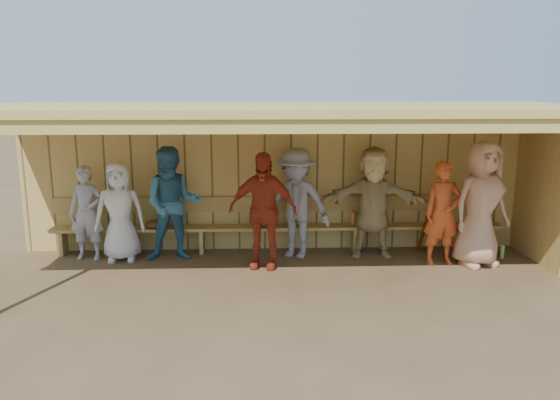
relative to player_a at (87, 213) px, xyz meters
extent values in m
plane|color=brown|center=(3.10, -0.81, -0.76)|extent=(90.00, 90.00, 0.00)
imported|color=#9D9BA3|center=(0.00, 0.00, 0.00)|extent=(0.58, 0.41, 1.53)
imported|color=silver|center=(0.55, -0.08, 0.04)|extent=(0.82, 0.57, 1.60)
imported|color=teal|center=(1.40, -0.09, 0.16)|extent=(0.92, 0.73, 1.84)
imported|color=#AA321B|center=(2.83, -0.52, 0.14)|extent=(1.12, 0.65, 1.80)
imported|color=gray|center=(3.38, 0.00, 0.13)|extent=(1.33, 1.09, 1.79)
imported|color=tan|center=(4.63, -0.06, 0.15)|extent=(1.74, 0.73, 1.82)
imported|color=#D05021|center=(5.65, -0.46, 0.05)|extent=(0.63, 0.44, 1.63)
imported|color=tan|center=(6.20, -0.57, 0.22)|extent=(1.11, 0.91, 1.96)
cube|color=tan|center=(3.10, 0.54, 0.44)|extent=(8.60, 0.20, 2.40)
cube|color=tan|center=(7.30, -0.36, 0.44)|extent=(0.20, 1.62, 2.40)
cube|color=tan|center=(3.10, -0.81, 1.69)|extent=(8.80, 3.20, 0.10)
cube|color=tan|center=(3.10, -2.31, 1.56)|extent=(8.80, 0.10, 0.18)
cube|color=tan|center=(-0.70, -0.81, 1.55)|extent=(0.08, 3.00, 0.16)
cube|color=tan|center=(0.25, -0.81, 1.55)|extent=(0.08, 3.00, 0.16)
cube|color=tan|center=(1.20, -0.81, 1.55)|extent=(0.08, 3.00, 0.16)
cube|color=tan|center=(2.15, -0.81, 1.55)|extent=(0.08, 3.00, 0.16)
cube|color=tan|center=(3.10, -0.81, 1.55)|extent=(0.08, 3.00, 0.16)
cube|color=tan|center=(4.05, -0.81, 1.55)|extent=(0.08, 3.00, 0.16)
cube|color=tan|center=(5.00, -0.81, 1.55)|extent=(0.08, 3.00, 0.16)
cube|color=tan|center=(5.95, -0.81, 1.55)|extent=(0.08, 3.00, 0.16)
cube|color=tan|center=(6.90, -0.81, 1.55)|extent=(0.08, 3.00, 0.16)
cube|color=tan|center=(3.10, 0.25, -0.34)|extent=(7.60, 0.32, 0.05)
cube|color=tan|center=(3.10, 0.41, 0.04)|extent=(7.60, 0.04, 0.26)
cube|color=tan|center=(-0.50, 0.25, -0.56)|extent=(0.06, 0.29, 0.40)
cube|color=tan|center=(1.81, 0.25, -0.56)|extent=(0.06, 0.29, 0.40)
cube|color=tan|center=(4.39, 0.25, -0.56)|extent=(0.06, 0.29, 0.40)
cube|color=tan|center=(6.70, 0.25, -0.56)|extent=(0.06, 0.29, 0.40)
cylinder|color=orange|center=(5.52, 0.05, -0.36)|extent=(0.13, 0.41, 0.80)
sphere|color=gold|center=(6.75, 0.05, -0.72)|extent=(0.08, 0.08, 0.08)
ellipsoid|color=#593319|center=(1.09, 0.20, -0.25)|extent=(0.30, 0.24, 0.14)
ellipsoid|color=#593319|center=(1.02, 0.20, -0.25)|extent=(0.30, 0.24, 0.14)
ellipsoid|color=#593319|center=(2.79, 0.20, -0.25)|extent=(0.30, 0.24, 0.14)
cylinder|color=#83DF6F|center=(4.58, 0.30, -0.20)|extent=(0.07, 0.07, 0.22)
cylinder|color=orange|center=(4.38, 0.30, -0.20)|extent=(0.07, 0.07, 0.22)
cylinder|color=#7DCF67|center=(6.75, -0.25, -0.65)|extent=(0.07, 0.07, 0.22)
camera|label=1|loc=(2.78, -8.65, 2.02)|focal=35.00mm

